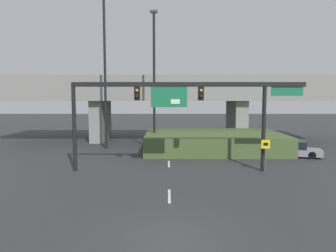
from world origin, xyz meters
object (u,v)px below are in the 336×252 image
(highway_light_pole_near, at_px, (153,78))
(parked_sedan_near_right, at_px, (291,149))
(highway_light_pole_far, at_px, (104,66))
(signal_gantry, at_px, (182,99))
(speed_limit_sign, at_px, (264,151))

(highway_light_pole_near, height_order, parked_sedan_near_right, highway_light_pole_near)
(highway_light_pole_far, height_order, parked_sedan_near_right, highway_light_pole_far)
(signal_gantry, distance_m, speed_limit_sign, 6.73)
(speed_limit_sign, height_order, highway_light_pole_far, highway_light_pole_far)
(highway_light_pole_near, xyz_separation_m, parked_sedan_near_right, (12.14, -3.26, -6.37))
(speed_limit_sign, bearing_deg, signal_gantry, 173.84)
(signal_gantry, relative_size, parked_sedan_near_right, 3.26)
(signal_gantry, xyz_separation_m, parked_sedan_near_right, (9.79, 5.35, -4.43))
(signal_gantry, xyz_separation_m, highway_light_pole_far, (-7.24, 9.72, 3.10))
(signal_gantry, bearing_deg, parked_sedan_near_right, 28.66)
(highway_light_pole_far, bearing_deg, speed_limit_sign, -38.63)
(signal_gantry, relative_size, speed_limit_sign, 6.90)
(signal_gantry, bearing_deg, speed_limit_sign, -6.16)
(speed_limit_sign, relative_size, highway_light_pole_near, 0.18)
(signal_gantry, relative_size, highway_light_pole_far, 1.04)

